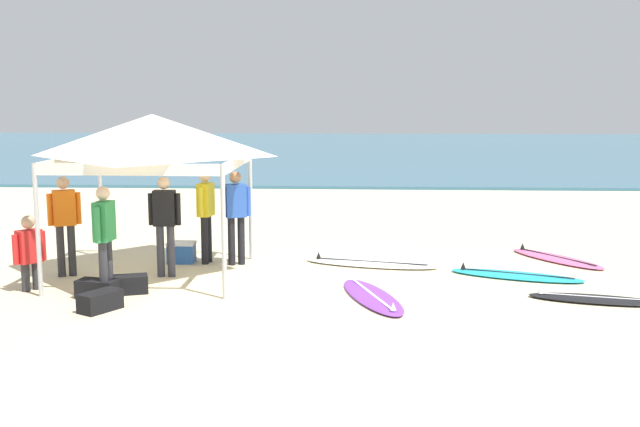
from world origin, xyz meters
TOP-DOWN VIEW (x-y plane):
  - ground_plane at (0.00, 0.00)m, footprint 80.00×80.00m
  - sea at (0.00, 31.71)m, footprint 80.00×36.00m
  - canopy_tent at (-2.74, 1.40)m, footprint 2.97×2.97m
  - surfboard_pink at (4.41, 3.00)m, footprint 1.66×2.07m
  - surfboard_cyan at (3.37, 1.59)m, footprint 2.29×1.32m
  - surfboard_black at (4.26, 0.11)m, footprint 2.03×0.96m
  - surfboard_purple at (0.92, 0.08)m, footprint 1.25×2.29m
  - surfboard_white at (0.92, 2.40)m, footprint 2.52×1.21m
  - person_orange at (-4.27, 1.30)m, footprint 0.50×0.36m
  - person_black at (-2.57, 1.35)m, footprint 0.55×0.23m
  - person_yellow at (-2.09, 2.43)m, footprint 0.28×0.54m
  - person_blue at (-1.52, 2.33)m, footprint 0.52×0.34m
  - person_green at (-3.13, -0.04)m, footprint 0.26×0.55m
  - person_red at (-4.47, 0.32)m, footprint 0.40×0.45m
  - gear_bag_near_tent at (-2.88, 0.21)m, footprint 0.67×0.50m
  - gear_bag_by_pole at (-2.99, -0.77)m, footprint 0.58×0.68m
  - gear_bag_on_sand at (-3.27, -0.07)m, footprint 0.65×0.43m
  - cooler_box at (-2.56, 2.43)m, footprint 0.50×0.36m

SIDE VIEW (x-z plane):
  - ground_plane at x=0.00m, z-range 0.00..0.00m
  - surfboard_white at x=0.92m, z-range -0.06..0.13m
  - surfboard_cyan at x=3.37m, z-range -0.06..0.13m
  - surfboard_purple at x=0.92m, z-range -0.06..0.13m
  - surfboard_pink at x=4.41m, z-range -0.06..0.13m
  - surfboard_black at x=4.26m, z-range -0.06..0.13m
  - sea at x=0.00m, z-range 0.00..0.10m
  - gear_bag_near_tent at x=-2.88m, z-range 0.00..0.28m
  - gear_bag_by_pole at x=-2.99m, z-range 0.00..0.28m
  - gear_bag_on_sand at x=-3.27m, z-range 0.00..0.28m
  - cooler_box at x=-2.56m, z-range 0.00..0.39m
  - person_red at x=-4.47m, z-range 0.06..1.26m
  - person_orange at x=-4.27m, z-range 0.13..1.84m
  - person_black at x=-2.57m, z-range 0.13..1.84m
  - person_yellow at x=-2.09m, z-range 0.13..1.84m
  - person_blue at x=-1.52m, z-range 0.13..1.84m
  - person_green at x=-3.13m, z-range 0.13..1.84m
  - canopy_tent at x=-2.74m, z-range 1.01..3.76m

